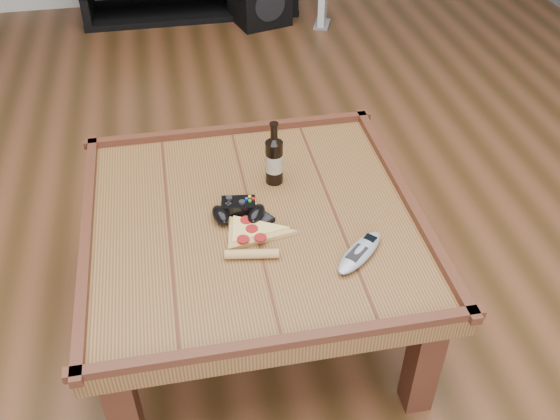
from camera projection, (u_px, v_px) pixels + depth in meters
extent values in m
plane|color=#412912|center=(256.00, 317.00, 2.16)|extent=(6.00, 6.00, 0.00)
cube|color=#553118|center=(253.00, 226.00, 1.89)|extent=(1.00, 1.00, 0.06)
cube|color=#492113|center=(124.00, 410.00, 1.66)|extent=(0.08, 0.08, 0.39)
cube|color=#492113|center=(423.00, 361.00, 1.78)|extent=(0.08, 0.08, 0.39)
cube|color=#492113|center=(124.00, 212.00, 2.29)|extent=(0.08, 0.08, 0.39)
cube|color=#492113|center=(345.00, 186.00, 2.42)|extent=(0.08, 0.08, 0.39)
cube|color=#492113|center=(231.00, 129.00, 2.23)|extent=(1.03, 0.03, 0.03)
cube|color=#492113|center=(284.00, 342.00, 1.50)|extent=(1.03, 0.03, 0.03)
cube|color=#492113|center=(407.00, 196.00, 1.94)|extent=(0.03, 1.03, 0.03)
cube|color=#492113|center=(86.00, 235.00, 1.80)|extent=(0.03, 1.03, 0.03)
cube|color=black|center=(192.00, 9.00, 4.23)|extent=(1.40, 0.45, 0.04)
cylinder|color=black|center=(274.00, 162.00, 1.97)|extent=(0.06, 0.06, 0.15)
cone|color=black|center=(274.00, 139.00, 1.91)|extent=(0.05, 0.05, 0.03)
cylinder|color=black|center=(274.00, 132.00, 1.90)|extent=(0.02, 0.02, 0.05)
cylinder|color=black|center=(274.00, 124.00, 1.88)|extent=(0.03, 0.03, 0.01)
cylinder|color=tan|center=(274.00, 162.00, 1.97)|extent=(0.06, 0.06, 0.06)
cube|color=black|center=(238.00, 206.00, 1.88)|extent=(0.11, 0.08, 0.03)
ellipsoid|color=black|center=(221.00, 215.00, 1.85)|extent=(0.06, 0.09, 0.04)
ellipsoid|color=black|center=(256.00, 214.00, 1.86)|extent=(0.08, 0.10, 0.04)
cylinder|color=black|center=(229.00, 198.00, 1.87)|extent=(0.02, 0.02, 0.01)
cylinder|color=black|center=(242.00, 202.00, 1.86)|extent=(0.02, 0.02, 0.01)
cylinder|color=yellow|center=(250.00, 197.00, 1.88)|extent=(0.01, 0.01, 0.01)
cylinder|color=red|center=(253.00, 199.00, 1.88)|extent=(0.01, 0.01, 0.01)
cylinder|color=#0C33CC|center=(247.00, 199.00, 1.87)|extent=(0.01, 0.01, 0.01)
cylinder|color=#0C9919|center=(250.00, 201.00, 1.87)|extent=(0.01, 0.01, 0.01)
cylinder|color=tan|center=(252.00, 254.00, 1.73)|extent=(0.15, 0.05, 0.03)
cylinder|color=maroon|center=(243.00, 239.00, 1.77)|extent=(0.04, 0.04, 0.00)
cylinder|color=maroon|center=(260.00, 237.00, 1.78)|extent=(0.04, 0.04, 0.00)
cylinder|color=maroon|center=(252.00, 229.00, 1.81)|extent=(0.04, 0.04, 0.00)
cylinder|color=maroon|center=(246.00, 220.00, 1.84)|extent=(0.04, 0.04, 0.00)
cylinder|color=maroon|center=(256.00, 214.00, 1.86)|extent=(0.04, 0.04, 0.00)
cube|color=black|center=(255.00, 215.00, 1.87)|extent=(0.11, 0.13, 0.01)
cube|color=black|center=(249.00, 209.00, 1.88)|extent=(0.06, 0.06, 0.00)
cube|color=black|center=(261.00, 218.00, 1.85)|extent=(0.07, 0.07, 0.00)
ellipsoid|color=#9399A0|center=(360.00, 252.00, 1.74)|extent=(0.19, 0.19, 0.03)
cube|color=black|center=(370.00, 238.00, 1.76)|extent=(0.04, 0.04, 0.00)
cube|color=black|center=(357.00, 253.00, 1.72)|extent=(0.07, 0.07, 0.00)
cylinder|color=black|center=(270.00, 6.00, 3.90)|extent=(0.20, 0.06, 0.20)
cube|color=gray|center=(322.00, 24.00, 4.07)|extent=(0.15, 0.19, 0.01)
cube|color=silver|center=(323.00, 9.00, 4.00)|extent=(0.09, 0.15, 0.19)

